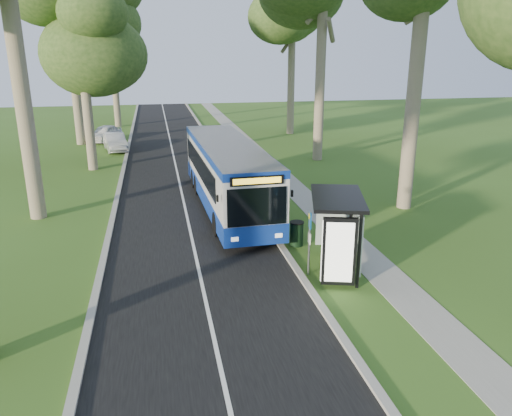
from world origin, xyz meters
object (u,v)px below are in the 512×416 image
Objects in this scene: bus_stop_sign at (310,235)px; bus_shelter at (345,222)px; bus at (227,175)px; car_silver at (115,142)px; car_white at (105,133)px; litter_bin at (297,233)px.

bus_shelter is at bearing -5.92° from bus_stop_sign.
bus is 8.55m from bus_stop_sign.
bus_shelter reaches higher than car_silver.
bus_stop_sign is 0.57× the size of car_silver.
litter_bin is at bearing -46.54° from car_white.
bus reaches higher than litter_bin.
car_silver is at bearing 109.22° from bus.
car_silver is (-8.61, 22.44, 0.17)m from litter_bin.
litter_bin is at bearing -72.20° from bus.
bus_shelter is at bearing -80.88° from car_silver.
bus is 3.01× the size of car_silver.
bus_stop_sign is 26.56m from car_silver.
bus_stop_sign is 0.66× the size of bus_shelter.
bus_shelter reaches higher than car_white.
bus_stop_sign is 0.59× the size of car_white.
bus reaches higher than bus_shelter.
car_white is 0.97× the size of car_silver.
car_white is (-9.80, 27.14, 0.18)m from litter_bin.
bus is 5.26× the size of bus_stop_sign.
litter_bin is (2.03, -5.59, -1.20)m from bus.
bus_stop_sign is 31.39m from car_white.
car_white is 4.84m from car_silver.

